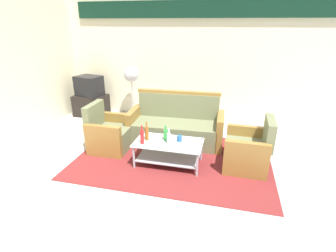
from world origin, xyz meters
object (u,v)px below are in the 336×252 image
object	(u,v)px
bottle_green	(166,135)
pedestal_fan	(131,77)
couch	(176,127)
bottle_red	(142,137)
coffee_table	(168,150)
cup	(179,138)
tv_stand	(91,105)
bottle_clear	(169,138)
television	(89,86)
armchair_right	(248,151)
armchair_left	(110,134)
bottle_brown	(147,133)

from	to	relation	value
bottle_green	pedestal_fan	bearing A→B (deg)	124.67
couch	bottle_red	distance (m)	1.11
couch	coffee_table	xyz separation A→B (m)	(0.07, -0.89, -0.04)
cup	tv_stand	distance (m)	3.22
bottle_clear	cup	world-z (taller)	bottle_clear
couch	cup	size ratio (longest dim) A/B	18.23
bottle_clear	couch	bearing A→B (deg)	95.45
tv_stand	television	size ratio (longest dim) A/B	1.16
armchair_right	coffee_table	bearing A→B (deg)	101.87
armchair_left	cup	bearing A→B (deg)	79.42
bottle_green	pedestal_fan	size ratio (longest dim) A/B	0.20
bottle_clear	bottle_red	bearing A→B (deg)	-167.94
couch	television	xyz separation A→B (m)	(-2.40, 1.02, 0.44)
television	tv_stand	bearing A→B (deg)	90.00
television	coffee_table	bearing A→B (deg)	156.22
coffee_table	couch	bearing A→B (deg)	94.41
couch	armchair_right	bearing A→B (deg)	151.83
armchair_left	television	world-z (taller)	television
couch	bottle_red	bearing A→B (deg)	70.85
armchair_right	coffee_table	size ratio (longest dim) A/B	0.77
armchair_left	coffee_table	xyz separation A→B (m)	(1.20, -0.31, -0.02)
tv_stand	couch	bearing A→B (deg)	-22.96
pedestal_fan	cup	bearing A→B (deg)	-50.78
armchair_left	pedestal_fan	distance (m)	1.81
couch	bottle_clear	bearing A→B (deg)	93.51
bottle_brown	tv_stand	world-z (taller)	bottle_brown
bottle_clear	television	distance (m)	3.19
armchair_left	coffee_table	world-z (taller)	armchair_left
armchair_left	television	size ratio (longest dim) A/B	1.24
bottle_clear	tv_stand	distance (m)	3.19
armchair_right	bottle_green	world-z (taller)	armchair_right
bottle_green	bottle_brown	xyz separation A→B (m)	(-0.30, -0.07, 0.02)
bottle_green	bottle_clear	world-z (taller)	bottle_clear
bottle_red	bottle_clear	size ratio (longest dim) A/B	1.18
armchair_left	tv_stand	xyz separation A→B (m)	(-1.28, 1.60, -0.03)
coffee_table	bottle_red	world-z (taller)	bottle_red
armchair_left	pedestal_fan	world-z (taller)	pedestal_fan
tv_stand	bottle_brown	bearing A→B (deg)	-42.15
coffee_table	bottle_red	bearing A→B (deg)	-158.45
armchair_left	bottle_clear	world-z (taller)	armchair_left
bottle_red	bottle_clear	world-z (taller)	bottle_red
armchair_right	bottle_clear	distance (m)	1.30
bottle_clear	bottle_green	bearing A→B (deg)	123.36
couch	bottle_brown	bearing A→B (deg)	69.55
couch	coffee_table	bearing A→B (deg)	92.47
cup	couch	bearing A→B (deg)	106.01
bottle_green	cup	distance (m)	0.24
bottle_green	pedestal_fan	world-z (taller)	pedestal_fan
bottle_green	tv_stand	world-z (taller)	bottle_green
armchair_right	bottle_red	size ratio (longest dim) A/B	2.68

